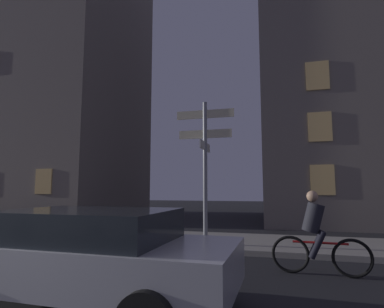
{
  "coord_description": "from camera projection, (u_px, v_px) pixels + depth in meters",
  "views": [
    {
      "loc": [
        3.33,
        -1.96,
        1.65
      ],
      "look_at": [
        1.23,
        5.96,
        2.58
      ],
      "focal_mm": 28.59,
      "sensor_mm": 36.0,
      "label": 1
    }
  ],
  "objects": [
    {
      "name": "sidewalk_kerb",
      "position": [
        165.0,
        239.0,
        9.57
      ],
      "size": [
        40.0,
        2.92,
        0.14
      ],
      "primitive_type": "cube",
      "color": "gray",
      "rests_on": "ground_plane"
    },
    {
      "name": "signpost",
      "position": [
        205.0,
        156.0,
        8.64
      ],
      "size": [
        1.68,
        1.24,
        3.99
      ],
      "color": "gray",
      "rests_on": "sidewalk_kerb"
    },
    {
      "name": "car_far_oncoming",
      "position": [
        80.0,
        253.0,
        4.34
      ],
      "size": [
        4.66,
        2.08,
        1.35
      ],
      "color": "#B7B7BC",
      "rests_on": "ground_plane"
    },
    {
      "name": "cyclist",
      "position": [
        317.0,
        235.0,
        5.92
      ],
      "size": [
        1.82,
        0.35,
        1.61
      ],
      "color": "black",
      "rests_on": "ground_plane"
    },
    {
      "name": "building_left_block",
      "position": [
        50.0,
        50.0,
        20.66
      ],
      "size": [
        11.27,
        8.59,
        21.98
      ],
      "color": "slate",
      "rests_on": "ground_plane"
    }
  ]
}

